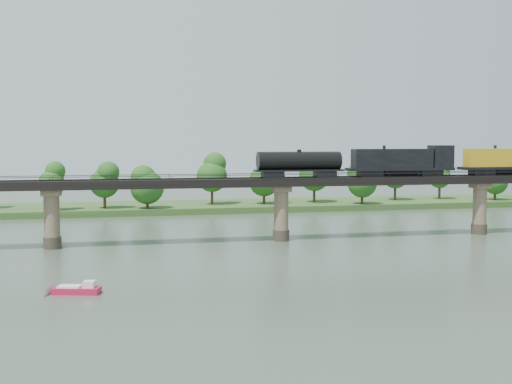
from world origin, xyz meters
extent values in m
plane|color=#364538|center=(0.00, 0.00, 0.00)|extent=(400.00, 400.00, 0.00)
cube|color=#2D4E1F|center=(0.00, 85.00, 0.80)|extent=(300.00, 24.00, 1.60)
cylinder|color=#473A2D|center=(-40.00, 30.00, 1.00)|extent=(3.00, 3.00, 2.00)
cylinder|color=#8B755B|center=(-40.00, 30.00, 5.50)|extent=(2.60, 2.60, 9.00)
cube|color=#8B755B|center=(-40.00, 30.00, 9.50)|extent=(3.20, 3.20, 1.00)
cylinder|color=#473A2D|center=(0.00, 30.00, 1.00)|extent=(3.00, 3.00, 2.00)
cylinder|color=#8B755B|center=(0.00, 30.00, 5.50)|extent=(2.60, 2.60, 9.00)
cube|color=#8B755B|center=(0.00, 30.00, 9.50)|extent=(3.20, 3.20, 1.00)
cylinder|color=#473A2D|center=(40.00, 30.00, 1.00)|extent=(3.00, 3.00, 2.00)
cylinder|color=#8B755B|center=(40.00, 30.00, 5.50)|extent=(2.60, 2.60, 9.00)
cube|color=#8B755B|center=(40.00, 30.00, 9.50)|extent=(3.20, 3.20, 1.00)
cube|color=black|center=(0.00, 30.00, 10.75)|extent=(220.00, 5.00, 1.50)
cube|color=black|center=(0.00, 29.25, 11.58)|extent=(220.00, 0.12, 0.16)
cube|color=black|center=(0.00, 30.75, 11.58)|extent=(220.00, 0.12, 0.16)
cube|color=black|center=(0.00, 27.60, 12.20)|extent=(220.00, 0.10, 0.10)
cube|color=black|center=(0.00, 32.40, 12.20)|extent=(220.00, 0.10, 0.10)
cube|color=black|center=(0.00, 27.60, 11.85)|extent=(0.08, 0.08, 0.70)
cube|color=black|center=(0.00, 32.40, 11.85)|extent=(0.08, 0.08, 0.70)
cylinder|color=#382619|center=(-44.43, 76.31, 3.35)|extent=(0.70, 0.70, 3.51)
sphere|color=#194A15|center=(-44.43, 76.31, 8.03)|extent=(6.31, 6.31, 6.31)
sphere|color=#194A15|center=(-44.43, 76.31, 10.96)|extent=(4.73, 4.73, 4.73)
cylinder|color=#382619|center=(-32.24, 78.84, 3.27)|extent=(0.70, 0.70, 3.34)
sphere|color=#194A15|center=(-32.24, 78.84, 7.73)|extent=(7.18, 7.18, 7.18)
sphere|color=#194A15|center=(-32.24, 78.84, 10.52)|extent=(5.39, 5.39, 5.39)
cylinder|color=#382619|center=(-22.01, 76.15, 3.01)|extent=(0.70, 0.70, 2.83)
sphere|color=#194A15|center=(-22.01, 76.15, 6.78)|extent=(8.26, 8.26, 8.26)
sphere|color=#194A15|center=(-22.01, 76.15, 9.14)|extent=(6.19, 6.19, 6.19)
cylinder|color=#382619|center=(-5.04, 82.68, 3.58)|extent=(0.70, 0.70, 3.96)
sphere|color=#194A15|center=(-5.04, 82.68, 8.87)|extent=(8.07, 8.07, 8.07)
sphere|color=#194A15|center=(-5.04, 82.68, 12.17)|extent=(6.05, 6.05, 6.05)
cylinder|color=#382619|center=(8.52, 81.14, 3.23)|extent=(0.70, 0.70, 3.27)
sphere|color=#194A15|center=(8.52, 81.14, 7.59)|extent=(8.03, 8.03, 8.03)
sphere|color=#194A15|center=(8.52, 81.14, 10.31)|extent=(6.02, 6.02, 6.02)
cylinder|color=#382619|center=(22.65, 82.31, 3.56)|extent=(0.70, 0.70, 3.92)
sphere|color=#194A15|center=(22.65, 82.31, 8.79)|extent=(8.29, 8.29, 8.29)
sphere|color=#194A15|center=(22.65, 82.31, 12.05)|extent=(6.21, 6.21, 6.21)
cylinder|color=#382619|center=(33.59, 75.35, 3.11)|extent=(0.70, 0.70, 3.02)
sphere|color=#194A15|center=(33.59, 75.35, 7.15)|extent=(7.74, 7.74, 7.74)
sphere|color=#194A15|center=(33.59, 75.35, 9.67)|extent=(5.80, 5.80, 5.80)
cylinder|color=#382619|center=(46.81, 84.03, 3.50)|extent=(0.70, 0.70, 3.80)
sphere|color=#194A15|center=(46.81, 84.03, 8.56)|extent=(7.47, 7.47, 7.47)
sphere|color=#194A15|center=(46.81, 84.03, 11.73)|extent=(5.60, 5.60, 5.60)
cylinder|color=#382619|center=(60.48, 84.26, 3.29)|extent=(0.70, 0.70, 3.38)
sphere|color=#194A15|center=(60.48, 84.26, 7.80)|extent=(6.23, 6.23, 6.23)
sphere|color=#194A15|center=(60.48, 84.26, 10.62)|extent=(4.67, 4.67, 4.67)
cylinder|color=#382619|center=(74.35, 78.39, 2.99)|extent=(0.70, 0.70, 2.77)
sphere|color=#194A15|center=(74.35, 78.39, 6.68)|extent=(7.04, 7.04, 7.04)
sphere|color=#194A15|center=(74.35, 78.39, 8.99)|extent=(5.28, 5.28, 5.28)
cube|color=black|center=(40.24, 30.00, 12.11)|extent=(4.41, 2.64, 1.21)
cube|color=black|center=(46.30, 30.00, 12.88)|extent=(20.93, 3.31, 0.55)
cube|color=gold|center=(44.65, 30.00, 14.92)|extent=(15.42, 2.97, 3.53)
cylinder|color=black|center=(46.30, 30.00, 12.27)|extent=(6.61, 1.54, 1.54)
cube|color=black|center=(29.22, 30.00, 12.11)|extent=(4.41, 2.64, 1.21)
cube|color=black|center=(17.10, 30.00, 12.11)|extent=(4.41, 2.64, 1.21)
cube|color=black|center=(23.16, 30.00, 12.88)|extent=(20.93, 3.31, 0.55)
cube|color=black|center=(21.51, 30.00, 14.92)|extent=(15.42, 2.97, 3.53)
cube|color=black|center=(31.42, 30.00, 15.25)|extent=(3.97, 3.31, 4.19)
cylinder|color=black|center=(23.16, 30.00, 12.27)|extent=(6.61, 1.54, 1.54)
cube|color=black|center=(8.29, 30.00, 12.11)|extent=(3.86, 2.42, 1.21)
cube|color=black|center=(-1.63, 30.00, 12.11)|extent=(3.86, 2.42, 1.21)
cube|color=black|center=(3.33, 30.00, 12.82)|extent=(16.53, 2.64, 0.33)
cylinder|color=black|center=(3.33, 30.00, 14.58)|extent=(15.42, 3.31, 3.31)
cylinder|color=black|center=(3.33, 30.00, 16.35)|extent=(0.77, 0.77, 0.55)
cube|color=#C01539|center=(-34.01, -4.08, 0.38)|extent=(5.80, 3.30, 0.77)
cube|color=white|center=(-34.85, -3.86, 0.82)|extent=(2.96, 2.26, 0.27)
cube|color=white|center=(-32.52, -4.47, 1.15)|extent=(1.61, 1.61, 0.77)
camera|label=1|loc=(-28.98, -82.35, 18.29)|focal=45.00mm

